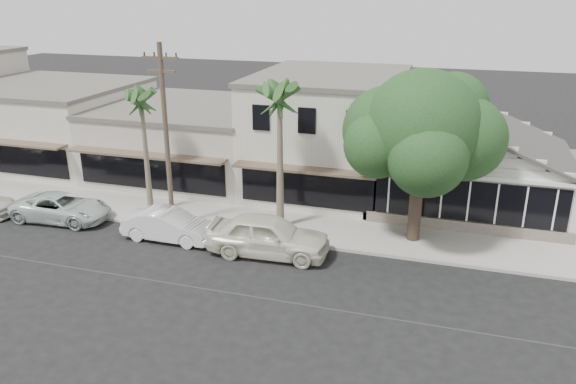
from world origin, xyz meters
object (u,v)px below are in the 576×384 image
(utility_pole, at_px, (166,134))
(car_0, at_px, (268,235))
(car_1, at_px, (169,225))
(car_2, at_px, (62,207))
(shade_tree, at_px, (421,130))

(utility_pole, xyz_separation_m, car_0, (5.57, -1.54, -3.85))
(utility_pole, relative_size, car_1, 2.03)
(car_0, bearing_deg, car_2, 84.06)
(utility_pole, distance_m, car_2, 7.17)
(utility_pole, height_order, car_0, utility_pole)
(utility_pole, height_order, shade_tree, utility_pole)
(car_2, height_order, shade_tree, shade_tree)
(car_1, distance_m, car_2, 6.42)
(car_2, distance_m, shade_tree, 18.24)
(car_0, distance_m, car_2, 11.42)
(utility_pole, bearing_deg, car_1, -67.94)
(car_0, distance_m, car_1, 5.01)
(car_0, height_order, shade_tree, shade_tree)
(utility_pole, relative_size, shade_tree, 1.11)
(car_0, bearing_deg, shade_tree, -62.43)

